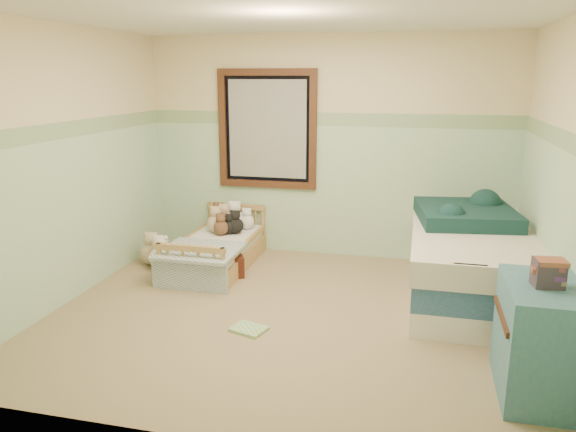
% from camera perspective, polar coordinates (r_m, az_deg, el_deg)
% --- Properties ---
extents(floor, '(4.20, 3.60, 0.02)m').
position_cam_1_polar(floor, '(4.94, 0.31, -10.27)').
color(floor, '#92815C').
rests_on(floor, ground).
extents(ceiling, '(4.20, 3.60, 0.02)m').
position_cam_1_polar(ceiling, '(4.52, 0.36, 20.22)').
color(ceiling, silver).
rests_on(ceiling, wall_back).
extents(wall_back, '(4.20, 0.04, 2.50)m').
position_cam_1_polar(wall_back, '(6.31, 4.10, 7.04)').
color(wall_back, beige).
rests_on(wall_back, floor).
extents(wall_front, '(4.20, 0.04, 2.50)m').
position_cam_1_polar(wall_front, '(2.88, -7.87, -1.85)').
color(wall_front, beige).
rests_on(wall_front, floor).
extents(wall_left, '(0.04, 3.60, 2.50)m').
position_cam_1_polar(wall_left, '(5.43, -21.85, 4.87)').
color(wall_left, beige).
rests_on(wall_left, floor).
extents(wall_right, '(0.04, 3.60, 2.50)m').
position_cam_1_polar(wall_right, '(4.57, 26.92, 2.74)').
color(wall_right, beige).
rests_on(wall_right, floor).
extents(wainscot_mint, '(4.20, 0.01, 1.50)m').
position_cam_1_polar(wainscot_mint, '(6.38, 4.00, 2.56)').
color(wainscot_mint, '#A0C9A0').
rests_on(wainscot_mint, floor).
extents(border_strip, '(4.20, 0.01, 0.15)m').
position_cam_1_polar(border_strip, '(6.26, 4.13, 9.97)').
color(border_strip, '#437B47').
rests_on(border_strip, wall_back).
extents(window_frame, '(1.16, 0.06, 1.36)m').
position_cam_1_polar(window_frame, '(6.40, -2.20, 8.97)').
color(window_frame, '#331C0E').
rests_on(window_frame, wall_back).
extents(window_blinds, '(0.92, 0.01, 1.12)m').
position_cam_1_polar(window_blinds, '(6.41, -2.17, 8.97)').
color(window_blinds, '#B9B8B0').
rests_on(window_blinds, window_frame).
extents(toddler_bed_frame, '(0.73, 1.45, 0.19)m').
position_cam_1_polar(toddler_bed_frame, '(6.14, -7.41, -4.35)').
color(toddler_bed_frame, '#9A6F49').
rests_on(toddler_bed_frame, floor).
extents(toddler_mattress, '(0.66, 1.39, 0.12)m').
position_cam_1_polar(toddler_mattress, '(6.09, -7.46, -2.98)').
color(toddler_mattress, white).
rests_on(toddler_mattress, toddler_bed_frame).
extents(patchwork_quilt, '(0.79, 0.73, 0.03)m').
position_cam_1_polar(patchwork_quilt, '(5.67, -9.10, -3.56)').
color(patchwork_quilt, '#5F86C2').
rests_on(patchwork_quilt, toddler_mattress).
extents(plush_bed_brown, '(0.20, 0.20, 0.20)m').
position_cam_1_polar(plush_bed_brown, '(6.55, -7.18, -0.27)').
color(plush_bed_brown, brown).
rests_on(plush_bed_brown, toddler_mattress).
extents(plush_bed_white, '(0.22, 0.22, 0.22)m').
position_cam_1_polar(plush_bed_white, '(6.48, -5.53, -0.31)').
color(plush_bed_white, white).
rests_on(plush_bed_white, toddler_mattress).
extents(plush_bed_tan, '(0.21, 0.21, 0.21)m').
position_cam_1_polar(plush_bed_tan, '(6.33, -7.45, -0.76)').
color(plush_bed_tan, '#C7AE8B').
rests_on(plush_bed_tan, toddler_mattress).
extents(plush_bed_dark, '(0.18, 0.18, 0.18)m').
position_cam_1_polar(plush_bed_dark, '(6.26, -5.48, -1.00)').
color(plush_bed_dark, black).
rests_on(plush_bed_dark, toddler_mattress).
extents(plush_floor_cream, '(0.26, 0.26, 0.26)m').
position_cam_1_polar(plush_floor_cream, '(6.12, -12.99, -4.27)').
color(plush_floor_cream, white).
rests_on(plush_floor_cream, floor).
extents(plush_floor_tan, '(0.25, 0.25, 0.25)m').
position_cam_1_polar(plush_floor_tan, '(6.32, -13.92, -3.79)').
color(plush_floor_tan, '#C7AE8B').
rests_on(plush_floor_tan, floor).
extents(twin_bed_frame, '(1.05, 2.10, 0.22)m').
position_cam_1_polar(twin_bed_frame, '(5.57, 18.19, -6.78)').
color(twin_bed_frame, white).
rests_on(twin_bed_frame, floor).
extents(twin_boxspring, '(1.05, 2.10, 0.22)m').
position_cam_1_polar(twin_boxspring, '(5.49, 18.37, -4.64)').
color(twin_boxspring, navy).
rests_on(twin_boxspring, twin_bed_frame).
extents(twin_mattress, '(1.09, 2.15, 0.22)m').
position_cam_1_polar(twin_mattress, '(5.43, 18.55, -2.44)').
color(twin_mattress, silver).
rests_on(twin_mattress, twin_boxspring).
extents(teal_blanket, '(1.02, 1.06, 0.14)m').
position_cam_1_polar(teal_blanket, '(5.67, 17.95, 0.18)').
color(teal_blanket, '#0F2F2B').
rests_on(teal_blanket, twin_mattress).
extents(dresser, '(0.48, 0.76, 0.76)m').
position_cam_1_polar(dresser, '(4.01, 24.62, -11.63)').
color(dresser, '#326986').
rests_on(dresser, floor).
extents(book_stack, '(0.20, 0.16, 0.18)m').
position_cam_1_polar(book_stack, '(3.82, 25.39, -5.36)').
color(book_stack, brown).
rests_on(book_stack, dresser).
extents(red_pillow, '(0.46, 0.44, 0.22)m').
position_cam_1_polar(red_pillow, '(5.85, -6.52, -5.09)').
color(red_pillow, brown).
rests_on(red_pillow, floor).
extents(floor_book, '(0.33, 0.29, 0.03)m').
position_cam_1_polar(floor_book, '(4.65, -4.10, -11.63)').
color(floor_book, yellow).
rests_on(floor_book, floor).
extents(extra_plush_0, '(0.17, 0.17, 0.17)m').
position_cam_1_polar(extra_plush_0, '(6.51, -7.18, -0.49)').
color(extra_plush_0, white).
rests_on(extra_plush_0, toddler_mattress).
extents(extra_plush_1, '(0.17, 0.17, 0.17)m').
position_cam_1_polar(extra_plush_1, '(6.22, -6.96, -1.22)').
color(extra_plush_1, brown).
rests_on(extra_plush_1, toddler_mattress).
extents(extra_plush_2, '(0.17, 0.17, 0.17)m').
position_cam_1_polar(extra_plush_2, '(6.44, -4.29, -0.61)').
color(extra_plush_2, white).
rests_on(extra_plush_2, toddler_mattress).
extents(extra_plush_3, '(0.20, 0.20, 0.20)m').
position_cam_1_polar(extra_plush_3, '(6.49, -6.57, -0.40)').
color(extra_plush_3, '#C7AE8B').
rests_on(extra_plush_3, toddler_mattress).
extents(extra_plush_4, '(0.16, 0.16, 0.16)m').
position_cam_1_polar(extra_plush_4, '(6.25, -6.12, -1.14)').
color(extra_plush_4, black).
rests_on(extra_plush_4, toddler_mattress).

